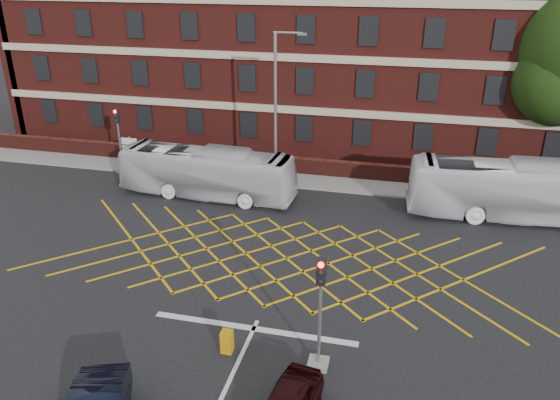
% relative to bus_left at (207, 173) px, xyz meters
% --- Properties ---
extents(ground, '(120.00, 120.00, 0.00)m').
position_rel_bus_left_xyz_m(ground, '(6.24, -8.19, -1.46)').
color(ground, black).
rests_on(ground, ground).
extents(victorian_building, '(51.00, 12.17, 20.40)m').
position_rel_bus_left_xyz_m(victorian_building, '(6.48, 13.80, 6.37)').
color(victorian_building, '#591B17').
rests_on(victorian_building, ground).
extents(boundary_wall, '(56.00, 0.50, 1.10)m').
position_rel_bus_left_xyz_m(boundary_wall, '(6.24, 4.81, -0.91)').
color(boundary_wall, '#491813').
rests_on(boundary_wall, ground).
extents(far_pavement, '(60.00, 3.00, 0.12)m').
position_rel_bus_left_xyz_m(far_pavement, '(6.24, 3.81, -1.40)').
color(far_pavement, slate).
rests_on(far_pavement, ground).
extents(box_junction_hatching, '(8.22, 8.22, 0.02)m').
position_rel_bus_left_xyz_m(box_junction_hatching, '(6.24, -6.19, -1.45)').
color(box_junction_hatching, '#CC990C').
rests_on(box_junction_hatching, ground).
extents(stop_line, '(8.00, 0.30, 0.02)m').
position_rel_bus_left_xyz_m(stop_line, '(6.24, -11.69, -1.45)').
color(stop_line, silver).
rests_on(stop_line, ground).
extents(bus_left, '(10.61, 3.04, 2.92)m').
position_rel_bus_left_xyz_m(bus_left, '(0.00, 0.00, 0.00)').
color(bus_left, silver).
rests_on(bus_left, ground).
extents(bus_right, '(11.63, 3.44, 3.20)m').
position_rel_bus_left_xyz_m(bus_right, '(17.26, 1.09, 0.14)').
color(bus_right, white).
rests_on(bus_right, ground).
extents(traffic_light_near, '(0.70, 0.70, 4.27)m').
position_rel_bus_left_xyz_m(traffic_light_near, '(8.98, -13.16, 0.30)').
color(traffic_light_near, slate).
rests_on(traffic_light_near, ground).
extents(traffic_light_far, '(0.70, 0.70, 4.27)m').
position_rel_bus_left_xyz_m(traffic_light_far, '(-6.88, 2.40, 0.30)').
color(traffic_light_far, slate).
rests_on(traffic_light_far, ground).
extents(street_lamp, '(2.25, 1.00, 9.36)m').
position_rel_bus_left_xyz_m(street_lamp, '(3.80, 1.70, 1.79)').
color(street_lamp, slate).
rests_on(street_lamp, ground).
extents(direction_signs, '(1.10, 0.16, 2.20)m').
position_rel_bus_left_xyz_m(direction_signs, '(-6.63, 3.16, -0.08)').
color(direction_signs, gray).
rests_on(direction_signs, ground).
extents(utility_cabinet, '(0.40, 0.39, 0.87)m').
position_rel_bus_left_xyz_m(utility_cabinet, '(5.68, -13.18, -1.03)').
color(utility_cabinet, '#C4820B').
rests_on(utility_cabinet, ground).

